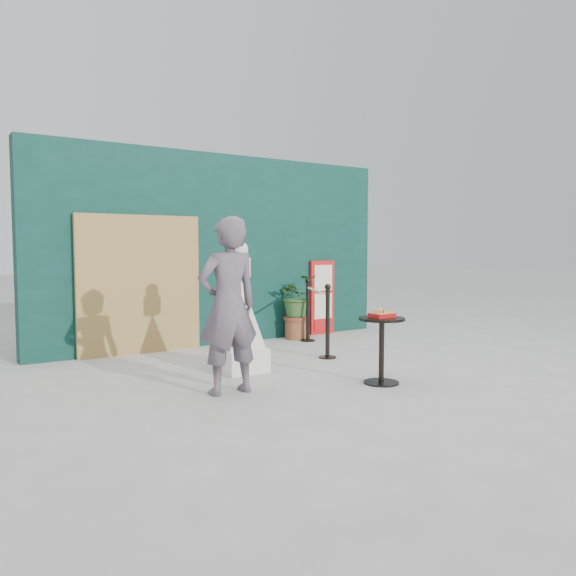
{
  "coord_description": "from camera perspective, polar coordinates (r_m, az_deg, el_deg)",
  "views": [
    {
      "loc": [
        -4.1,
        -4.94,
        1.54
      ],
      "look_at": [
        0.0,
        1.2,
        1.0
      ],
      "focal_mm": 35.0,
      "sensor_mm": 36.0,
      "label": 1
    }
  ],
  "objects": [
    {
      "name": "statue",
      "position": [
        6.96,
        -4.84,
        -3.13
      ],
      "size": [
        0.63,
        0.63,
        1.61
      ],
      "color": "white",
      "rests_on": "ground"
    },
    {
      "name": "back_wall",
      "position": [
        9.07,
        -6.88,
        3.89
      ],
      "size": [
        6.0,
        0.3,
        3.0
      ],
      "primitive_type": "cube",
      "color": "#0A2F24",
      "rests_on": "ground"
    },
    {
      "name": "stanchion_barrier",
      "position": [
        8.49,
        2.96,
        -2.9
      ],
      "size": [
        0.84,
        1.54,
        1.03
      ],
      "color": "black",
      "rests_on": "ground"
    },
    {
      "name": "woman",
      "position": [
        5.88,
        -6.1,
        -1.81
      ],
      "size": [
        0.68,
        0.45,
        1.86
      ],
      "primitive_type": "imported",
      "rotation": [
        0.0,
        0.0,
        3.13
      ],
      "color": "#61535F",
      "rests_on": "ground"
    },
    {
      "name": "food_basket",
      "position": [
        6.38,
        9.52,
        -2.64
      ],
      "size": [
        0.26,
        0.19,
        0.11
      ],
      "color": "#A91412",
      "rests_on": "cafe_table"
    },
    {
      "name": "planter",
      "position": [
        9.4,
        0.87,
        -1.41
      ],
      "size": [
        0.63,
        0.55,
        1.08
      ],
      "color": "brown",
      "rests_on": "ground"
    },
    {
      "name": "bamboo_fence",
      "position": [
        8.35,
        -14.79,
        0.33
      ],
      "size": [
        1.8,
        0.08,
        2.0
      ],
      "primitive_type": "cube",
      "color": "tan",
      "rests_on": "ground"
    },
    {
      "name": "menu_board",
      "position": [
        9.96,
        3.48,
        -0.96
      ],
      "size": [
        0.5,
        0.07,
        1.3
      ],
      "color": "red",
      "rests_on": "ground"
    },
    {
      "name": "cafe_table",
      "position": [
        6.42,
        9.49,
        -5.21
      ],
      "size": [
        0.52,
        0.52,
        0.75
      ],
      "color": "black",
      "rests_on": "ground"
    },
    {
      "name": "ground",
      "position": [
        6.6,
        5.87,
        -9.32
      ],
      "size": [
        60.0,
        60.0,
        0.0
      ],
      "primitive_type": "plane",
      "color": "#ADAAA5",
      "rests_on": "ground"
    }
  ]
}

